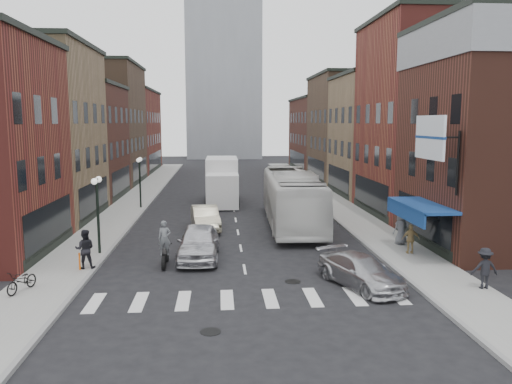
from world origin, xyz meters
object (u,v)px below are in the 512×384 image
at_px(billboard_sign, 432,139).
at_px(sedan_left_far, 205,218).
at_px(parked_bicycle, 22,281).
at_px(streetlamp_far, 140,173).
at_px(ped_right_b, 411,239).
at_px(streetlamp_near, 97,200).
at_px(motorcycle_rider, 165,245).
at_px(ped_left_solo, 85,249).
at_px(sedan_left_near, 199,242).
at_px(bike_rack, 81,260).
at_px(transit_bus, 292,198).
at_px(ped_right_c, 401,228).
at_px(curb_car, 361,271).
at_px(ped_right_a, 485,268).
at_px(box_truck, 222,181).

xyz_separation_m(billboard_sign, sedan_left_far, (-10.65, 9.49, -5.37)).
height_order(sedan_left_far, parked_bicycle, sedan_left_far).
bearing_deg(streetlamp_far, sedan_left_far, -56.32).
bearing_deg(ped_right_b, streetlamp_near, 1.22).
height_order(motorcycle_rider, ped_right_b, motorcycle_rider).
height_order(motorcycle_rider, ped_left_solo, motorcycle_rider).
height_order(streetlamp_far, sedan_left_near, streetlamp_far).
bearing_deg(sedan_left_far, bike_rack, -129.19).
relative_size(streetlamp_far, sedan_left_far, 0.89).
bearing_deg(transit_bus, ped_right_c, -48.04).
xyz_separation_m(sedan_left_far, ped_right_c, (10.96, -5.35, 0.30)).
relative_size(bike_rack, curb_car, 0.18).
bearing_deg(motorcycle_rider, curb_car, -26.88).
bearing_deg(sedan_left_far, curb_car, -66.69).
bearing_deg(ped_right_b, billboard_sign, 93.56).
relative_size(streetlamp_far, bike_rack, 5.14).
distance_m(sedan_left_near, ped_right_c, 11.24).
bearing_deg(sedan_left_far, ped_right_a, -54.53).
bearing_deg(ped_right_b, streetlamp_far, -37.67).
xyz_separation_m(transit_bus, sedan_left_near, (-5.93, -7.89, -0.98)).
relative_size(transit_bus, ped_right_c, 7.25).
bearing_deg(motorcycle_rider, ped_right_c, 8.72).
xyz_separation_m(box_truck, sedan_left_far, (-1.17, -10.64, -1.12)).
xyz_separation_m(parked_bicycle, ped_right_b, (17.76, 4.53, 0.33)).
distance_m(streetlamp_far, ped_left_solo, 16.86).
xyz_separation_m(curb_car, ped_left_solo, (-12.16, 3.06, 0.41)).
distance_m(motorcycle_rider, ped_right_b, 12.50).
bearing_deg(ped_right_a, transit_bus, -63.32).
height_order(bike_rack, curb_car, curb_car).
xyz_separation_m(motorcycle_rider, ped_left_solo, (-3.60, -0.61, 0.03)).
bearing_deg(sedan_left_near, ped_right_c, 9.79).
height_order(box_truck, sedan_left_far, box_truck).
distance_m(ped_right_b, ped_right_c, 2.01).
bearing_deg(curb_car, ped_right_b, 26.27).
relative_size(sedan_left_near, parked_bicycle, 3.02).
bearing_deg(box_truck, motorcycle_rider, -98.26).
bearing_deg(curb_car, sedan_left_far, 97.49).
relative_size(motorcycle_rider, curb_car, 0.49).
relative_size(ped_right_a, ped_right_b, 1.10).
xyz_separation_m(bike_rack, parked_bicycle, (-1.49, -3.17, 0.04)).
relative_size(billboard_sign, parked_bicycle, 2.21).
xyz_separation_m(sedan_left_near, ped_right_c, (11.12, 1.64, 0.20)).
distance_m(motorcycle_rider, ped_left_solo, 3.65).
xyz_separation_m(streetlamp_far, transit_bus, (11.10, -7.11, -1.08)).
bearing_deg(parked_bicycle, bike_rack, 83.16).
bearing_deg(ped_left_solo, ped_right_c, -173.20).
xyz_separation_m(motorcycle_rider, curb_car, (8.56, -3.67, -0.38)).
distance_m(sedan_left_far, ped_left_solo, 10.25).
bearing_deg(ped_left_solo, motorcycle_rider, -175.41).
xyz_separation_m(billboard_sign, curb_car, (-3.82, -2.32, -5.47)).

